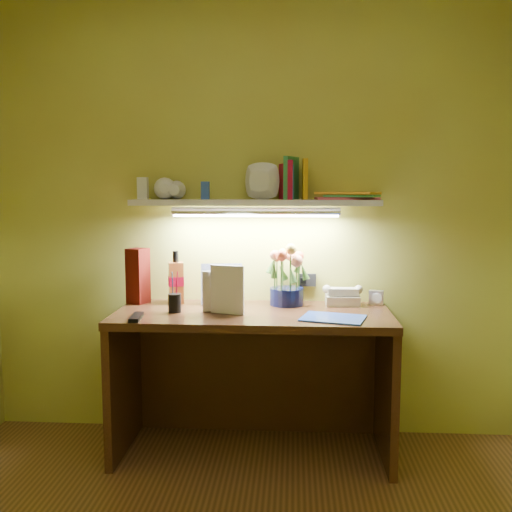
% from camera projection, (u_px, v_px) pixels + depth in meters
% --- Properties ---
extents(desk, '(1.40, 0.60, 0.75)m').
position_uv_depth(desk, '(253.00, 383.00, 2.94)').
color(desk, '#321A0D').
rests_on(desk, ground).
extents(flower_bouquet, '(0.23, 0.23, 0.32)m').
position_uv_depth(flower_bouquet, '(287.00, 275.00, 3.05)').
color(flower_bouquet, black).
rests_on(flower_bouquet, desk).
extents(telephone, '(0.18, 0.14, 0.11)m').
position_uv_depth(telephone, '(343.00, 295.00, 3.06)').
color(telephone, beige).
rests_on(telephone, desk).
extents(desk_clock, '(0.08, 0.05, 0.08)m').
position_uv_depth(desk_clock, '(376.00, 298.00, 3.07)').
color(desk_clock, silver).
rests_on(desk_clock, desk).
extents(whisky_bottle, '(0.10, 0.10, 0.29)m').
position_uv_depth(whisky_bottle, '(176.00, 277.00, 3.10)').
color(whisky_bottle, '#AD5422').
rests_on(whisky_bottle, desk).
extents(whisky_box, '(0.13, 0.13, 0.30)m').
position_uv_depth(whisky_box, '(138.00, 276.00, 3.11)').
color(whisky_box, '#4F0C08').
rests_on(whisky_box, desk).
extents(pen_cup, '(0.08, 0.08, 0.16)m').
position_uv_depth(pen_cup, '(175.00, 297.00, 2.88)').
color(pen_cup, black).
rests_on(pen_cup, desk).
extents(art_card, '(0.23, 0.07, 0.22)m').
position_uv_depth(art_card, '(222.00, 284.00, 3.08)').
color(art_card, white).
rests_on(art_card, desk).
extents(tv_remote, '(0.06, 0.17, 0.02)m').
position_uv_depth(tv_remote, '(136.00, 317.00, 2.73)').
color(tv_remote, black).
rests_on(tv_remote, desk).
extents(blue_folder, '(0.34, 0.29, 0.01)m').
position_uv_depth(blue_folder, '(333.00, 318.00, 2.73)').
color(blue_folder, '#2D51B6').
rests_on(blue_folder, desk).
extents(desk_book_a, '(0.15, 0.08, 0.21)m').
position_uv_depth(desk_book_a, '(202.00, 292.00, 2.87)').
color(desk_book_a, beige).
rests_on(desk_book_a, desk).
extents(desk_book_b, '(0.18, 0.07, 0.25)m').
position_uv_depth(desk_book_b, '(211.00, 288.00, 2.86)').
color(desk_book_b, silver).
rests_on(desk_book_b, desk).
extents(wall_shelf, '(1.32, 0.32, 0.25)m').
position_uv_depth(wall_shelf, '(261.00, 195.00, 3.01)').
color(wall_shelf, silver).
rests_on(wall_shelf, ground).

